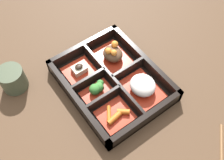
# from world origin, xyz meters

# --- Properties ---
(ground_plane) EXTENTS (3.00, 3.00, 0.00)m
(ground_plane) POSITION_xyz_m (0.00, 0.00, 0.00)
(ground_plane) COLOR #4C3523
(bento_base) EXTENTS (0.31, 0.25, 0.01)m
(bento_base) POSITION_xyz_m (0.00, 0.00, 0.01)
(bento_base) COLOR black
(bento_base) RESTS_ON ground_plane
(bento_rim) EXTENTS (0.31, 0.25, 0.05)m
(bento_rim) POSITION_xyz_m (0.00, -0.00, 0.02)
(bento_rim) COLOR black
(bento_rim) RESTS_ON ground_plane
(bowl_stew) EXTENTS (0.12, 0.09, 0.06)m
(bowl_stew) POSITION_xyz_m (-0.07, 0.05, 0.03)
(bowl_stew) COLOR #B22D19
(bowl_stew) RESTS_ON bento_base
(bowl_rice) EXTENTS (0.12, 0.09, 0.05)m
(bowl_rice) POSITION_xyz_m (0.07, 0.05, 0.03)
(bowl_rice) COLOR #B22D19
(bowl_rice) RESTS_ON bento_base
(bowl_tofu) EXTENTS (0.08, 0.09, 0.03)m
(bowl_tofu) POSITION_xyz_m (-0.09, -0.05, 0.02)
(bowl_tofu) COLOR #B22D19
(bowl_tofu) RESTS_ON bento_base
(bowl_greens) EXTENTS (0.05, 0.09, 0.04)m
(bowl_greens) POSITION_xyz_m (-0.00, -0.05, 0.02)
(bowl_greens) COLOR #B22D19
(bowl_greens) RESTS_ON bento_base
(bowl_carrots) EXTENTS (0.08, 0.09, 0.02)m
(bowl_carrots) POSITION_xyz_m (0.09, -0.05, 0.02)
(bowl_carrots) COLOR #B22D19
(bowl_carrots) RESTS_ON bento_base
(tea_cup) EXTENTS (0.07, 0.07, 0.07)m
(tea_cup) POSITION_xyz_m (-0.16, -0.23, 0.04)
(tea_cup) COLOR #424C38
(tea_cup) RESTS_ON ground_plane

